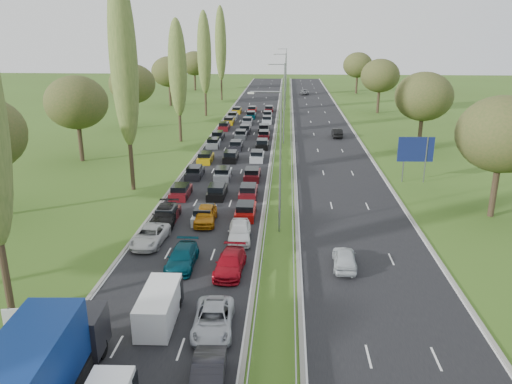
# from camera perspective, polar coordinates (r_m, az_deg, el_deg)

# --- Properties ---
(ground) EXTENTS (260.00, 260.00, 0.00)m
(ground) POSITION_cam_1_polar(r_m,az_deg,el_deg) (78.35, 3.16, 5.80)
(ground) COLOR #3A581B
(ground) RESTS_ON ground
(near_carriageway) EXTENTS (10.50, 215.00, 0.04)m
(near_carriageway) POSITION_cam_1_polar(r_m,az_deg,el_deg) (81.12, -1.62, 6.24)
(near_carriageway) COLOR black
(near_carriageway) RESTS_ON ground
(far_carriageway) EXTENTS (10.50, 215.00, 0.04)m
(far_carriageway) POSITION_cam_1_polar(r_m,az_deg,el_deg) (81.04, 7.99, 6.06)
(far_carriageway) COLOR black
(far_carriageway) RESTS_ON ground
(central_reservation) EXTENTS (2.36, 215.00, 0.32)m
(central_reservation) POSITION_cam_1_polar(r_m,az_deg,el_deg) (80.69, 3.19, 6.55)
(central_reservation) COLOR gray
(central_reservation) RESTS_ON ground
(lamp_columns) EXTENTS (0.18, 140.18, 12.00)m
(lamp_columns) POSITION_cam_1_polar(r_m,az_deg,el_deg) (75.34, 3.23, 9.95)
(lamp_columns) COLOR gray
(lamp_columns) RESTS_ON ground
(poplar_row) EXTENTS (2.80, 127.80, 22.44)m
(poplar_row) POSITION_cam_1_polar(r_m,az_deg,el_deg) (66.98, -11.01, 14.17)
(poplar_row) COLOR #2D2116
(poplar_row) RESTS_ON ground
(woodland_left) EXTENTS (8.00, 166.00, 11.10)m
(woodland_left) POSITION_cam_1_polar(r_m,az_deg,el_deg) (65.68, -20.99, 9.14)
(woodland_left) COLOR #2D2116
(woodland_left) RESTS_ON ground
(woodland_right) EXTENTS (8.00, 153.00, 11.10)m
(woodland_right) POSITION_cam_1_polar(r_m,az_deg,el_deg) (66.65, 20.40, 9.31)
(woodland_right) COLOR #2D2116
(woodland_right) RESTS_ON ground
(traffic_queue_fill) EXTENTS (9.11, 68.86, 0.80)m
(traffic_queue_fill) POSITION_cam_1_polar(r_m,az_deg,el_deg) (75.99, -1.99, 5.78)
(traffic_queue_fill) COLOR #590F14
(traffic_queue_fill) RESTS_ON ground
(near_car_2) EXTENTS (2.55, 5.00, 1.35)m
(near_car_2) POSITION_cam_1_polar(r_m,az_deg,el_deg) (41.02, -12.03, -4.92)
(near_car_2) COLOR silver
(near_car_2) RESTS_ON near_carriageway
(near_car_3) EXTENTS (2.34, 5.23, 1.49)m
(near_car_3) POSITION_cam_1_polar(r_m,az_deg,el_deg) (45.12, -10.39, -2.60)
(near_car_3) COLOR black
(near_car_3) RESTS_ON near_carriageway
(near_car_7) EXTENTS (1.96, 4.80, 1.39)m
(near_car_7) POSITION_cam_1_polar(r_m,az_deg,el_deg) (36.82, -8.44, -7.39)
(near_car_7) COLOR #043B4A
(near_car_7) RESTS_ON near_carriageway
(near_car_8) EXTENTS (2.04, 4.63, 1.55)m
(near_car_8) POSITION_cam_1_polar(r_m,az_deg,el_deg) (44.61, -5.78, -2.58)
(near_car_8) COLOR #B1690B
(near_car_8) RESTS_ON near_carriageway
(near_car_9) EXTENTS (1.81, 4.52, 1.46)m
(near_car_9) POSITION_cam_1_polar(r_m,az_deg,el_deg) (25.15, -5.51, -20.41)
(near_car_9) COLOR black
(near_car_9) RESTS_ON near_carriageway
(near_car_10) EXTENTS (2.49, 4.96, 1.35)m
(near_car_10) POSITION_cam_1_polar(r_m,az_deg,el_deg) (29.33, -4.92, -14.35)
(near_car_10) COLOR #AFB2B9
(near_car_10) RESTS_ON near_carriageway
(near_car_11) EXTENTS (2.17, 4.82, 1.37)m
(near_car_11) POSITION_cam_1_polar(r_m,az_deg,el_deg) (35.63, -2.98, -8.12)
(near_car_11) COLOR maroon
(near_car_11) RESTS_ON near_carriageway
(near_car_12) EXTENTS (2.10, 4.65, 1.55)m
(near_car_12) POSITION_cam_1_polar(r_m,az_deg,el_deg) (40.80, -1.90, -4.49)
(near_car_12) COLOR white
(near_car_12) RESTS_ON near_carriageway
(far_car_0) EXTENTS (1.84, 4.17, 1.40)m
(far_car_0) POSITION_cam_1_polar(r_m,az_deg,el_deg) (36.83, 10.10, -7.47)
(far_car_0) COLOR silver
(far_car_0) RESTS_ON far_carriageway
(far_car_1) EXTENTS (1.52, 4.26, 1.40)m
(far_car_1) POSITION_cam_1_polar(r_m,az_deg,el_deg) (82.33, 9.25, 6.70)
(far_car_1) COLOR black
(far_car_1) RESTS_ON far_carriageway
(far_car_2) EXTENTS (2.46, 5.01, 1.37)m
(far_car_2) POSITION_cam_1_polar(r_m,az_deg,el_deg) (139.46, 5.59, 11.33)
(far_car_2) COLOR slate
(far_car_2) RESTS_ON far_carriageway
(blue_lorry) EXTENTS (2.75, 9.90, 4.18)m
(blue_lorry) POSITION_cam_1_polar(r_m,az_deg,el_deg) (25.00, -23.55, -18.29)
(blue_lorry) COLOR black
(blue_lorry) RESTS_ON near_carriageway
(white_van_rear) EXTENTS (1.92, 4.90, 1.97)m
(white_van_rear) POSITION_cam_1_polar(r_m,az_deg,el_deg) (30.54, -10.93, -12.53)
(white_van_rear) COLOR silver
(white_van_rear) RESTS_ON near_carriageway
(info_sign) EXTENTS (1.49, 0.37, 2.10)m
(info_sign) POSITION_cam_1_polar(r_m,az_deg,el_deg) (30.76, -25.59, -13.11)
(info_sign) COLOR gray
(info_sign) RESTS_ON ground
(direction_sign) EXTENTS (4.00, 0.24, 5.20)m
(direction_sign) POSITION_cam_1_polar(r_m,az_deg,el_deg) (58.62, 17.78, 4.44)
(direction_sign) COLOR gray
(direction_sign) RESTS_ON ground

